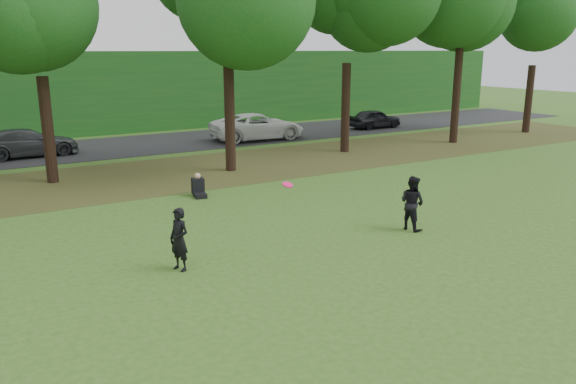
# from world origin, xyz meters

# --- Properties ---
(ground) EXTENTS (120.00, 120.00, 0.00)m
(ground) POSITION_xyz_m (0.00, 0.00, 0.00)
(ground) COLOR #315219
(ground) RESTS_ON ground
(leaf_litter) EXTENTS (60.00, 7.00, 0.01)m
(leaf_litter) POSITION_xyz_m (0.00, 13.00, 0.01)
(leaf_litter) COLOR #4D351B
(leaf_litter) RESTS_ON ground
(street) EXTENTS (70.00, 7.00, 0.02)m
(street) POSITION_xyz_m (0.00, 21.00, 0.01)
(street) COLOR black
(street) RESTS_ON ground
(far_hedge) EXTENTS (70.00, 3.00, 5.00)m
(far_hedge) POSITION_xyz_m (0.00, 27.00, 2.50)
(far_hedge) COLOR #164F1A
(far_hedge) RESTS_ON ground
(player_left) EXTENTS (0.55, 0.65, 1.52)m
(player_left) POSITION_xyz_m (-1.90, 2.62, 0.76)
(player_left) COLOR black
(player_left) RESTS_ON ground
(player_right) EXTENTS (0.72, 0.86, 1.59)m
(player_right) POSITION_xyz_m (4.98, 2.13, 0.80)
(player_right) COLOR black
(player_right) RESTS_ON ground
(parked_cars) EXTENTS (38.82, 3.60, 1.52)m
(parked_cars) POSITION_xyz_m (2.00, 19.58, 0.71)
(parked_cars) COLOR black
(parked_cars) RESTS_ON street
(frisbee) EXTENTS (0.32, 0.31, 0.14)m
(frisbee) POSITION_xyz_m (0.76, 2.09, 1.87)
(frisbee) COLOR #FF156A
(frisbee) RESTS_ON ground
(seated_person) EXTENTS (0.52, 0.78, 0.83)m
(seated_person) POSITION_xyz_m (1.12, 8.90, 0.31)
(seated_person) COLOR black
(seated_person) RESTS_ON ground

